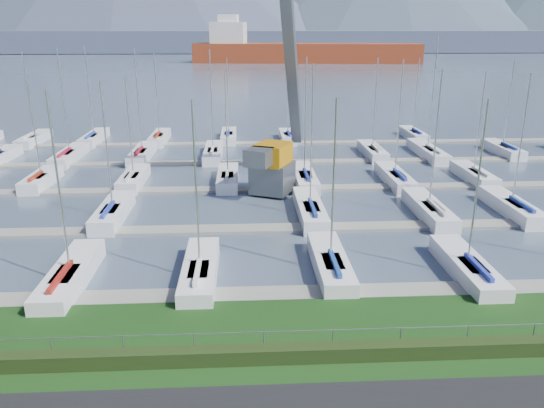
{
  "coord_description": "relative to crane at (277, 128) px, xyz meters",
  "views": [
    {
      "loc": [
        -1.7,
        -19.85,
        13.61
      ],
      "look_at": [
        0.0,
        12.0,
        3.0
      ],
      "focal_mm": 35.0,
      "sensor_mm": 36.0,
      "label": 1
    }
  ],
  "objects": [
    {
      "name": "water",
      "position": [
        -1.16,
        233.98,
        -5.73
      ],
      "size": [
        800.0,
        540.0,
        0.2
      ],
      "primitive_type": "cube",
      "color": "#49576A"
    },
    {
      "name": "cargo_ship_mid",
      "position": [
        19.74,
        185.95,
        -1.74
      ],
      "size": [
        95.64,
        28.92,
        21.5
      ],
      "rotation": [
        0.0,
        0.0,
        -0.12
      ],
      "color": "maroon",
      "rests_on": "water"
    },
    {
      "name": "crane",
      "position": [
        0.0,
        0.0,
        0.0
      ],
      "size": [
        6.28,
        13.47,
        22.35
      ],
      "rotation": [
        0.0,
        0.0,
        -0.43
      ],
      "color": "#595C61",
      "rests_on": "water"
    },
    {
      "name": "docks",
      "position": [
        -1.16,
        -0.02,
        -5.55
      ],
      "size": [
        90.0,
        41.6,
        0.25
      ],
      "color": "slate",
      "rests_on": "water"
    },
    {
      "name": "fence",
      "position": [
        -1.16,
        -26.02,
        -4.13
      ],
      "size": [
        80.0,
        0.04,
        0.04
      ],
      "primitive_type": "cylinder",
      "rotation": [
        0.0,
        1.57,
        0.0
      ],
      "color": "gray",
      "rests_on": "grass"
    },
    {
      "name": "foothill",
      "position": [
        -1.16,
        303.98,
        0.67
      ],
      "size": [
        900.0,
        80.0,
        12.0
      ],
      "primitive_type": "cube",
      "color": "#464F67",
      "rests_on": "water"
    },
    {
      "name": "sailboat_fleet",
      "position": [
        -3.2,
        3.05,
        -0.05
      ],
      "size": [
        74.96,
        49.17,
        13.42
      ],
      "color": "navy",
      "rests_on": "water"
    },
    {
      "name": "hedge",
      "position": [
        -1.16,
        -26.42,
        -4.98
      ],
      "size": [
        80.0,
        0.7,
        0.7
      ],
      "primitive_type": "cube",
      "color": "#213011",
      "rests_on": "grass"
    },
    {
      "name": "path",
      "position": [
        -1.16,
        -29.02,
        -5.32
      ],
      "size": [
        160.0,
        2.0,
        0.04
      ],
      "primitive_type": "cube",
      "color": "black",
      "rests_on": "grass"
    }
  ]
}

